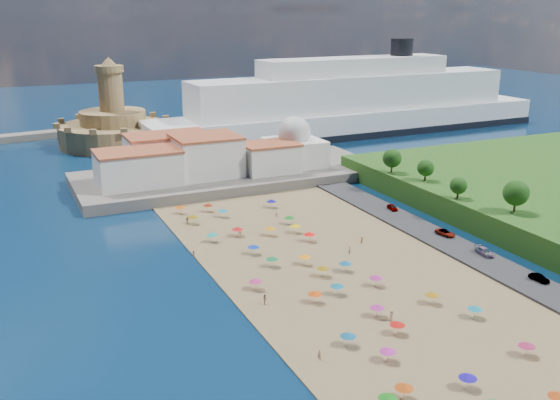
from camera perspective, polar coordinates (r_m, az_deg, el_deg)
name	(u,v)px	position (r m, az deg, el deg)	size (l,w,h in m)	color
ground	(316,278)	(119.39, 3.31, -7.12)	(700.00, 700.00, 0.00)	#071938
terrace	(231,175)	(185.92, -4.53, 2.26)	(90.00, 36.00, 3.00)	#59544C
jetty	(132,159)	(213.08, -13.41, 3.68)	(18.00, 70.00, 2.40)	#59544C
waterfront_buildings	(187,158)	(181.05, -8.52, 3.80)	(57.00, 29.00, 11.00)	silver
domed_building	(294,146)	(190.03, 1.31, 4.95)	(16.00, 16.00, 15.00)	silver
fortress	(114,128)	(240.92, -14.98, 6.41)	(40.00, 40.00, 32.40)	#A68653
cruise_ship	(353,107)	(255.74, 6.70, 8.46)	(171.42, 29.41, 37.37)	black
beach_parasols	(344,290)	(109.76, 5.88, -8.22)	(31.13, 112.56, 2.20)	gray
beachgoers	(315,282)	(115.02, 3.26, -7.48)	(36.41, 96.16, 1.88)	tan
parked_cars	(479,249)	(135.68, 17.71, -4.27)	(2.82, 70.59, 1.41)	gray
hillside_trees	(559,210)	(137.63, 24.14, -0.82)	(14.41, 106.03, 7.99)	#382314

